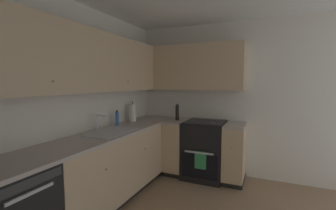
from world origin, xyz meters
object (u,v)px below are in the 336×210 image
(paper_towel_roll, at_px, (133,113))
(oven_range, at_px, (205,149))
(oil_bottle, at_px, (177,113))
(soap_bottle, at_px, (117,119))

(paper_towel_roll, bearing_deg, oven_range, -68.75)
(oven_range, bearing_deg, oil_bottle, 92.23)
(soap_bottle, xyz_separation_m, oil_bottle, (0.79, -0.63, 0.03))
(oven_range, relative_size, soap_bottle, 4.76)
(soap_bottle, bearing_deg, oven_range, -53.99)
(oven_range, distance_m, soap_bottle, 1.47)
(oven_range, relative_size, oil_bottle, 3.87)
(paper_towel_roll, bearing_deg, oil_bottle, -56.62)
(oven_range, bearing_deg, paper_towel_roll, 111.25)
(soap_bottle, bearing_deg, paper_towel_roll, -3.00)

